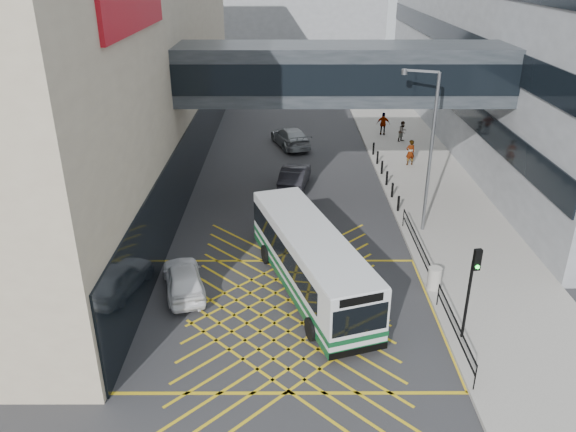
{
  "coord_description": "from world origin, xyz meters",
  "views": [
    {
      "loc": [
        -0.05,
        -19.01,
        13.21
      ],
      "look_at": [
        0.0,
        4.0,
        2.6
      ],
      "focal_mm": 35.0,
      "sensor_mm": 36.0,
      "label": 1
    }
  ],
  "objects_px": {
    "bus": "(310,258)",
    "car_silver": "(291,136)",
    "car_dark": "(295,176)",
    "traffic_light": "(472,281)",
    "litter_bin": "(434,278)",
    "pedestrian_c": "(383,124)",
    "car_white": "(184,278)",
    "pedestrian_a": "(410,152)",
    "street_lamp": "(428,144)",
    "pedestrian_b": "(403,131)"
  },
  "relations": [
    {
      "from": "traffic_light",
      "to": "pedestrian_c",
      "type": "bearing_deg",
      "value": 77.36
    },
    {
      "from": "traffic_light",
      "to": "pedestrian_a",
      "type": "xyz_separation_m",
      "value": [
        1.84,
        19.52,
        -1.61
      ]
    },
    {
      "from": "car_white",
      "to": "traffic_light",
      "type": "bearing_deg",
      "value": 146.85
    },
    {
      "from": "car_silver",
      "to": "pedestrian_b",
      "type": "distance_m",
      "value": 8.75
    },
    {
      "from": "bus",
      "to": "traffic_light",
      "type": "height_order",
      "value": "traffic_light"
    },
    {
      "from": "street_lamp",
      "to": "pedestrian_c",
      "type": "xyz_separation_m",
      "value": [
        0.79,
        17.38,
        -3.79
      ]
    },
    {
      "from": "car_silver",
      "to": "pedestrian_c",
      "type": "height_order",
      "value": "pedestrian_c"
    },
    {
      "from": "car_white",
      "to": "car_silver",
      "type": "bearing_deg",
      "value": -118.52
    },
    {
      "from": "bus",
      "to": "pedestrian_c",
      "type": "height_order",
      "value": "bus"
    },
    {
      "from": "bus",
      "to": "pedestrian_b",
      "type": "bearing_deg",
      "value": 51.32
    },
    {
      "from": "litter_bin",
      "to": "pedestrian_a",
      "type": "relative_size",
      "value": 0.56
    },
    {
      "from": "pedestrian_c",
      "to": "street_lamp",
      "type": "bearing_deg",
      "value": 97.18
    },
    {
      "from": "car_white",
      "to": "traffic_light",
      "type": "xyz_separation_m",
      "value": [
        11.1,
        -3.5,
        1.98
      ]
    },
    {
      "from": "street_lamp",
      "to": "litter_bin",
      "type": "bearing_deg",
      "value": -76.53
    },
    {
      "from": "car_white",
      "to": "pedestrian_b",
      "type": "distance_m",
      "value": 25.38
    },
    {
      "from": "litter_bin",
      "to": "pedestrian_c",
      "type": "height_order",
      "value": "pedestrian_c"
    },
    {
      "from": "pedestrian_b",
      "to": "pedestrian_c",
      "type": "bearing_deg",
      "value": 83.92
    },
    {
      "from": "car_white",
      "to": "car_dark",
      "type": "xyz_separation_m",
      "value": [
        4.94,
        12.27,
        0.04
      ]
    },
    {
      "from": "pedestrian_a",
      "to": "car_white",
      "type": "bearing_deg",
      "value": 39.27
    },
    {
      "from": "bus",
      "to": "car_silver",
      "type": "bearing_deg",
      "value": 73.9
    },
    {
      "from": "car_white",
      "to": "street_lamp",
      "type": "xyz_separation_m",
      "value": [
        11.43,
        5.89,
        4.17
      ]
    },
    {
      "from": "car_white",
      "to": "litter_bin",
      "type": "xyz_separation_m",
      "value": [
        10.81,
        0.02,
        -0.02
      ]
    },
    {
      "from": "car_dark",
      "to": "litter_bin",
      "type": "bearing_deg",
      "value": 125.14
    },
    {
      "from": "car_dark",
      "to": "traffic_light",
      "type": "distance_m",
      "value": 17.04
    },
    {
      "from": "pedestrian_b",
      "to": "pedestrian_c",
      "type": "relative_size",
      "value": 0.87
    },
    {
      "from": "litter_bin",
      "to": "pedestrian_c",
      "type": "xyz_separation_m",
      "value": [
        1.41,
        23.24,
        0.4
      ]
    },
    {
      "from": "car_silver",
      "to": "litter_bin",
      "type": "relative_size",
      "value": 4.99
    },
    {
      "from": "litter_bin",
      "to": "traffic_light",
      "type": "bearing_deg",
      "value": -85.24
    },
    {
      "from": "pedestrian_b",
      "to": "pedestrian_c",
      "type": "distance_m",
      "value": 2.15
    },
    {
      "from": "car_white",
      "to": "pedestrian_a",
      "type": "height_order",
      "value": "pedestrian_a"
    },
    {
      "from": "bus",
      "to": "street_lamp",
      "type": "relative_size",
      "value": 1.25
    },
    {
      "from": "car_dark",
      "to": "pedestrian_c",
      "type": "bearing_deg",
      "value": -113.96
    },
    {
      "from": "bus",
      "to": "litter_bin",
      "type": "distance_m",
      "value": 5.46
    },
    {
      "from": "pedestrian_a",
      "to": "litter_bin",
      "type": "bearing_deg",
      "value": 70.6
    },
    {
      "from": "car_white",
      "to": "car_dark",
      "type": "relative_size",
      "value": 0.93
    },
    {
      "from": "litter_bin",
      "to": "pedestrian_c",
      "type": "relative_size",
      "value": 0.55
    },
    {
      "from": "street_lamp",
      "to": "pedestrian_b",
      "type": "xyz_separation_m",
      "value": [
        2.02,
        15.62,
        -3.91
      ]
    },
    {
      "from": "car_dark",
      "to": "pedestrian_b",
      "type": "xyz_separation_m",
      "value": [
        8.52,
        9.24,
        0.23
      ]
    },
    {
      "from": "litter_bin",
      "to": "car_white",
      "type": "bearing_deg",
      "value": -179.87
    },
    {
      "from": "car_dark",
      "to": "traffic_light",
      "type": "relative_size",
      "value": 1.2
    },
    {
      "from": "litter_bin",
      "to": "pedestrian_c",
      "type": "bearing_deg",
      "value": 86.52
    },
    {
      "from": "car_dark",
      "to": "pedestrian_b",
      "type": "bearing_deg",
      "value": -123.12
    },
    {
      "from": "bus",
      "to": "pedestrian_c",
      "type": "relative_size",
      "value": 5.71
    },
    {
      "from": "traffic_light",
      "to": "pedestrian_a",
      "type": "relative_size",
      "value": 2.17
    },
    {
      "from": "traffic_light",
      "to": "street_lamp",
      "type": "xyz_separation_m",
      "value": [
        0.33,
        9.39,
        2.2
      ]
    },
    {
      "from": "car_dark",
      "to": "traffic_light",
      "type": "bearing_deg",
      "value": 120.88
    },
    {
      "from": "litter_bin",
      "to": "pedestrian_c",
      "type": "distance_m",
      "value": 23.29
    },
    {
      "from": "street_lamp",
      "to": "pedestrian_c",
      "type": "bearing_deg",
      "value": 106.97
    },
    {
      "from": "bus",
      "to": "traffic_light",
      "type": "xyz_separation_m",
      "value": [
        5.68,
        -3.74,
        1.14
      ]
    },
    {
      "from": "pedestrian_b",
      "to": "pedestrian_a",
      "type": "bearing_deg",
      "value": -136.64
    }
  ]
}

